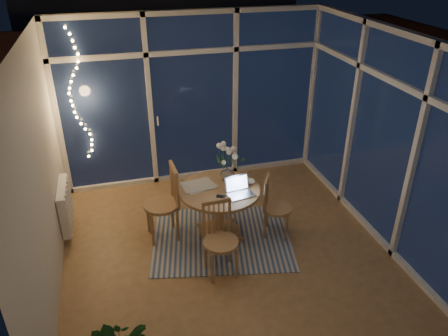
{
  "coord_description": "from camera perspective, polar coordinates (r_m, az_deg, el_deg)",
  "views": [
    {
      "loc": [
        -1.19,
        -4.22,
        3.5
      ],
      "look_at": [
        0.02,
        0.25,
        1.02
      ],
      "focal_mm": 35.0,
      "sensor_mm": 36.0,
      "label": 1
    }
  ],
  "objects": [
    {
      "name": "chair_right",
      "position": [
        5.64,
        6.97,
        -5.06
      ],
      "size": [
        0.53,
        0.53,
        0.85
      ],
      "primitive_type": "cube",
      "rotation": [
        0.0,
        0.0,
        1.09
      ],
      "color": "#9F6B48",
      "rests_on": "floor"
    },
    {
      "name": "dining_table",
      "position": [
        5.64,
        -0.57,
        -5.8
      ],
      "size": [
        1.2,
        1.2,
        0.69
      ],
      "primitive_type": "cylinder",
      "rotation": [
        0.0,
        0.0,
        -0.2
      ],
      "color": "#9F6B48",
      "rests_on": "floor"
    },
    {
      "name": "radiator",
      "position": [
        6.03,
        -20.04,
        -4.65
      ],
      "size": [
        0.1,
        0.7,
        0.58
      ],
      "primitive_type": "cube",
      "color": "white",
      "rests_on": "wall_left"
    },
    {
      "name": "window_wall_back",
      "position": [
        6.67,
        -4.04,
        8.86
      ],
      "size": [
        4.0,
        0.1,
        2.6
      ],
      "primitive_type": "cube",
      "color": "silver",
      "rests_on": "floor"
    },
    {
      "name": "laptop",
      "position": [
        5.28,
        2.2,
        -2.47
      ],
      "size": [
        0.35,
        0.32,
        0.23
      ],
      "primitive_type": null,
      "rotation": [
        0.0,
        0.0,
        0.15
      ],
      "color": "silver",
      "rests_on": "dining_table"
    },
    {
      "name": "wall_front",
      "position": [
        3.34,
        10.08,
        -13.48
      ],
      "size": [
        4.0,
        0.04,
        2.6
      ],
      "primitive_type": "cube",
      "color": "beige",
      "rests_on": "floor"
    },
    {
      "name": "ceiling",
      "position": [
        4.48,
        0.63,
        16.6
      ],
      "size": [
        4.0,
        4.0,
        0.0
      ],
      "primitive_type": "plane",
      "color": "white",
      "rests_on": "wall_back"
    },
    {
      "name": "wall_left",
      "position": [
        4.83,
        -22.97,
        -1.35
      ],
      "size": [
        0.04,
        4.0,
        2.6
      ],
      "primitive_type": "cube",
      "color": "beige",
      "rests_on": "floor"
    },
    {
      "name": "wall_right",
      "position": [
        5.73,
        20.25,
        3.8
      ],
      "size": [
        0.04,
        4.0,
        2.6
      ],
      "primitive_type": "cube",
      "color": "beige",
      "rests_on": "floor"
    },
    {
      "name": "garden_patio",
      "position": [
        10.03,
        -4.46,
        7.31
      ],
      "size": [
        12.0,
        6.0,
        0.1
      ],
      "primitive_type": "cube",
      "color": "black",
      "rests_on": "ground"
    },
    {
      "name": "garden_fence",
      "position": [
        10.13,
        -8.08,
        13.06
      ],
      "size": [
        11.0,
        0.08,
        1.8
      ],
      "primitive_type": "cube",
      "color": "#331A12",
      "rests_on": "ground"
    },
    {
      "name": "newspapers",
      "position": [
        5.5,
        -3.57,
        -2.51
      ],
      "size": [
        0.43,
        0.35,
        0.01
      ],
      "primitive_type": "cube",
      "rotation": [
        0.0,
        0.0,
        0.13
      ],
      "color": "beige",
      "rests_on": "dining_table"
    },
    {
      "name": "chair_front",
      "position": [
        4.98,
        -0.42,
        -9.48
      ],
      "size": [
        0.44,
        0.44,
        0.92
      ],
      "primitive_type": "cube",
      "rotation": [
        0.0,
        0.0,
        0.04
      ],
      "color": "#9F6B48",
      "rests_on": "floor"
    },
    {
      "name": "rug",
      "position": [
        5.76,
        -0.3,
        -9.14
      ],
      "size": [
        2.02,
        1.74,
        0.01
      ],
      "primitive_type": "cube",
      "rotation": [
        0.0,
        0.0,
        -0.2
      ],
      "color": "beige",
      "rests_on": "floor"
    },
    {
      "name": "wall_back",
      "position": [
        6.7,
        -4.11,
        8.97
      ],
      "size": [
        4.0,
        0.04,
        2.6
      ],
      "primitive_type": "cube",
      "color": "beige",
      "rests_on": "floor"
    },
    {
      "name": "fairy_lights",
      "position": [
        6.43,
        -18.69,
        8.82
      ],
      "size": [
        0.24,
        0.1,
        1.85
      ],
      "primitive_type": null,
      "color": "#FBBC64",
      "rests_on": "window_wall_back"
    },
    {
      "name": "garden_shrubs",
      "position": [
        8.22,
        -11.37,
        5.84
      ],
      "size": [
        0.9,
        0.9,
        0.9
      ],
      "primitive_type": "sphere",
      "color": "black",
      "rests_on": "ground"
    },
    {
      "name": "phone",
      "position": [
        5.3,
        -0.37,
        -3.72
      ],
      "size": [
        0.13,
        0.11,
        0.01
      ],
      "primitive_type": "cube",
      "rotation": [
        0.0,
        0.0,
        -0.49
      ],
      "color": "black",
      "rests_on": "dining_table"
    },
    {
      "name": "flower_vase",
      "position": [
        5.6,
        0.43,
        -0.65
      ],
      "size": [
        0.24,
        0.24,
        0.21
      ],
      "primitive_type": "imported",
      "rotation": [
        0.0,
        0.0,
        -0.2
      ],
      "color": "silver",
      "rests_on": "dining_table"
    },
    {
      "name": "chair_left",
      "position": [
        5.57,
        -8.19,
        -4.58
      ],
      "size": [
        0.5,
        0.5,
        1.02
      ],
      "primitive_type": "cube",
      "rotation": [
        0.0,
        0.0,
        -1.51
      ],
      "color": "#9F6B48",
      "rests_on": "floor"
    },
    {
      "name": "window_wall_right",
      "position": [
        5.71,
        19.92,
        3.76
      ],
      "size": [
        0.1,
        4.0,
        2.6
      ],
      "primitive_type": "cube",
      "color": "silver",
      "rests_on": "floor"
    },
    {
      "name": "floor",
      "position": [
        5.61,
        0.49,
        -10.4
      ],
      "size": [
        4.0,
        4.0,
        0.0
      ],
      "primitive_type": "plane",
      "color": "brown",
      "rests_on": "ground"
    },
    {
      "name": "bowl",
      "position": [
        5.58,
        3.31,
        -1.81
      ],
      "size": [
        0.18,
        0.18,
        0.04
      ],
      "primitive_type": "imported",
      "rotation": [
        0.0,
        0.0,
        -0.2
      ],
      "color": "white",
      "rests_on": "dining_table"
    }
  ]
}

